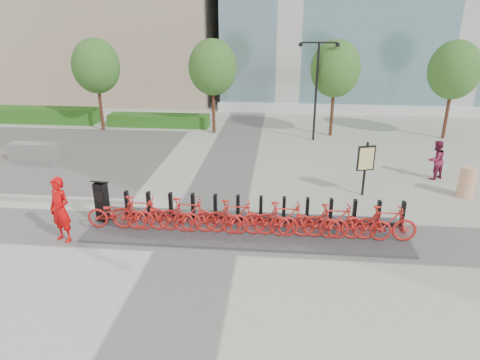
# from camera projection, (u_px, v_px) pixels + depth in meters

# --- Properties ---
(ground) EXTENTS (120.00, 120.00, 0.00)m
(ground) POSITION_uv_depth(u_px,v_px,m) (202.00, 233.00, 12.94)
(ground) COLOR #ABAB94
(gravel_patch) EXTENTS (14.00, 14.00, 0.00)m
(gravel_patch) POSITION_uv_depth(u_px,v_px,m) (22.00, 154.00, 20.35)
(gravel_patch) COLOR #57524A
(gravel_patch) RESTS_ON ground
(hedge_a) EXTENTS (10.00, 1.40, 0.90)m
(hedge_a) POSITION_uv_depth(u_px,v_px,m) (19.00, 114.00, 26.60)
(hedge_a) COLOR #295C1B
(hedge_a) RESTS_ON ground
(hedge_b) EXTENTS (6.00, 1.20, 0.70)m
(hedge_b) POSITION_uv_depth(u_px,v_px,m) (159.00, 120.00, 25.54)
(hedge_b) COLOR #295C1B
(hedge_b) RESTS_ON ground
(tree_0) EXTENTS (2.60, 2.60, 5.10)m
(tree_0) POSITION_uv_depth(u_px,v_px,m) (96.00, 66.00, 23.54)
(tree_0) COLOR #46281B
(tree_0) RESTS_ON ground
(tree_1) EXTENTS (2.60, 2.60, 5.10)m
(tree_1) POSITION_uv_depth(u_px,v_px,m) (213.00, 67.00, 22.95)
(tree_1) COLOR #46281B
(tree_1) RESTS_ON ground
(tree_2) EXTENTS (2.60, 2.60, 5.10)m
(tree_2) POSITION_uv_depth(u_px,v_px,m) (335.00, 69.00, 22.36)
(tree_2) COLOR #46281B
(tree_2) RESTS_ON ground
(tree_3) EXTENTS (2.60, 2.60, 5.10)m
(tree_3) POSITION_uv_depth(u_px,v_px,m) (454.00, 70.00, 21.82)
(tree_3) COLOR #46281B
(tree_3) RESTS_ON ground
(streetlamp) EXTENTS (2.00, 0.20, 5.00)m
(streetlamp) POSITION_uv_depth(u_px,v_px,m) (317.00, 80.00, 21.69)
(streetlamp) COLOR black
(streetlamp) RESTS_ON ground
(dock_pad) EXTENTS (9.60, 2.40, 0.08)m
(dock_pad) POSITION_uv_depth(u_px,v_px,m) (246.00, 230.00, 13.09)
(dock_pad) COLOR #424244
(dock_pad) RESTS_ON ground
(dock_rail_posts) EXTENTS (8.74, 0.50, 0.85)m
(dock_rail_posts) POSITION_uv_depth(u_px,v_px,m) (261.00, 210.00, 13.33)
(dock_rail_posts) COLOR black
(dock_rail_posts) RESTS_ON dock_pad
(bike_0) EXTENTS (1.85, 0.64, 0.97)m
(bike_0) POSITION_uv_depth(u_px,v_px,m) (117.00, 214.00, 12.93)
(bike_0) COLOR red
(bike_0) RESTS_ON dock_pad
(bike_1) EXTENTS (1.79, 0.51, 1.08)m
(bike_1) POSITION_uv_depth(u_px,v_px,m) (140.00, 213.00, 12.85)
(bike_1) COLOR red
(bike_1) RESTS_ON dock_pad
(bike_2) EXTENTS (1.85, 0.64, 0.97)m
(bike_2) POSITION_uv_depth(u_px,v_px,m) (163.00, 216.00, 12.80)
(bike_2) COLOR red
(bike_2) RESTS_ON dock_pad
(bike_3) EXTENTS (1.79, 0.51, 1.08)m
(bike_3) POSITION_uv_depth(u_px,v_px,m) (187.00, 215.00, 12.72)
(bike_3) COLOR red
(bike_3) RESTS_ON dock_pad
(bike_4) EXTENTS (1.85, 0.64, 0.97)m
(bike_4) POSITION_uv_depth(u_px,v_px,m) (211.00, 218.00, 12.67)
(bike_4) COLOR red
(bike_4) RESTS_ON dock_pad
(bike_5) EXTENTS (1.79, 0.51, 1.08)m
(bike_5) POSITION_uv_depth(u_px,v_px,m) (235.00, 217.00, 12.59)
(bike_5) COLOR red
(bike_5) RESTS_ON dock_pad
(bike_6) EXTENTS (1.85, 0.64, 0.97)m
(bike_6) POSITION_uv_depth(u_px,v_px,m) (259.00, 220.00, 12.54)
(bike_6) COLOR red
(bike_6) RESTS_ON dock_pad
(bike_7) EXTENTS (1.79, 0.51, 1.08)m
(bike_7) POSITION_uv_depth(u_px,v_px,m) (284.00, 219.00, 12.46)
(bike_7) COLOR red
(bike_7) RESTS_ON dock_pad
(bike_8) EXTENTS (1.85, 0.64, 0.97)m
(bike_8) POSITION_uv_depth(u_px,v_px,m) (309.00, 222.00, 12.41)
(bike_8) COLOR red
(bike_8) RESTS_ON dock_pad
(bike_9) EXTENTS (1.79, 0.51, 1.08)m
(bike_9) POSITION_uv_depth(u_px,v_px,m) (334.00, 221.00, 12.33)
(bike_9) COLOR red
(bike_9) RESTS_ON dock_pad
(bike_10) EXTENTS (1.85, 0.64, 0.97)m
(bike_10) POSITION_uv_depth(u_px,v_px,m) (359.00, 224.00, 12.28)
(bike_10) COLOR red
(bike_10) RESTS_ON dock_pad
(bike_11) EXTENTS (1.79, 0.51, 1.08)m
(bike_11) POSITION_uv_depth(u_px,v_px,m) (385.00, 223.00, 12.20)
(bike_11) COLOR red
(bike_11) RESTS_ON dock_pad
(kiosk) EXTENTS (0.47, 0.42, 1.38)m
(kiosk) POSITION_uv_depth(u_px,v_px,m) (102.00, 201.00, 13.40)
(kiosk) COLOR black
(kiosk) RESTS_ON dock_pad
(worker_red) EXTENTS (0.83, 0.69, 1.94)m
(worker_red) POSITION_uv_depth(u_px,v_px,m) (60.00, 210.00, 12.23)
(worker_red) COLOR red
(worker_red) RESTS_ON ground
(pedestrian) EXTENTS (0.97, 0.93, 1.59)m
(pedestrian) POSITION_uv_depth(u_px,v_px,m) (436.00, 160.00, 17.06)
(pedestrian) COLOR maroon
(pedestrian) RESTS_ON ground
(construction_barrel) EXTENTS (0.59, 0.59, 1.11)m
(construction_barrel) POSITION_uv_depth(u_px,v_px,m) (467.00, 182.00, 15.41)
(construction_barrel) COLOR orange
(construction_barrel) RESTS_ON ground
(jersey_barrier) EXTENTS (2.17, 0.60, 0.84)m
(jersey_barrier) POSITION_uv_depth(u_px,v_px,m) (34.00, 152.00, 19.32)
(jersey_barrier) COLOR gray
(jersey_barrier) RESTS_ON ground
(map_sign) EXTENTS (0.65, 0.31, 2.01)m
(map_sign) POSITION_uv_depth(u_px,v_px,m) (366.00, 161.00, 15.29)
(map_sign) COLOR black
(map_sign) RESTS_ON ground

